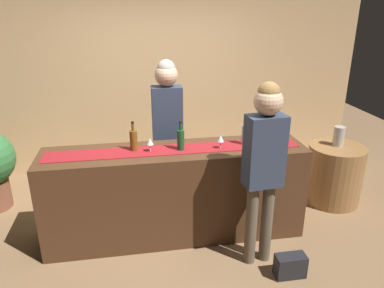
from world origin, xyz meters
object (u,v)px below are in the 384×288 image
object	(u,v)px
vase_on_side_table	(339,136)
wine_bottle_green	(181,139)
wine_glass_mid_counter	(221,139)
wine_bottle_clear	(245,134)
wine_bottle_amber	(134,140)
round_side_table	(334,174)
handbag	(290,266)
wine_glass_far_end	(150,142)
wine_glass_near_customer	(278,138)
customer_sipping	(264,156)
bartender	(167,119)

from	to	relation	value
vase_on_side_table	wine_bottle_green	bearing A→B (deg)	-167.69
wine_glass_mid_counter	wine_bottle_clear	bearing A→B (deg)	14.84
wine_bottle_amber	vase_on_side_table	world-z (taller)	wine_bottle_amber
wine_bottle_clear	round_side_table	world-z (taller)	wine_bottle_clear
wine_bottle_green	handbag	world-z (taller)	wine_bottle_green
wine_glass_mid_counter	vase_on_side_table	xyz separation A→B (m)	(1.60, 0.47, -0.24)
wine_glass_far_end	wine_bottle_clear	bearing A→B (deg)	2.17
vase_on_side_table	wine_glass_near_customer	bearing A→B (deg)	-152.34
wine_bottle_clear	vase_on_side_table	world-z (taller)	wine_bottle_clear
customer_sipping	round_side_table	size ratio (longest dim) A/B	2.39
wine_glass_far_end	customer_sipping	size ratio (longest dim) A/B	0.08
wine_bottle_green	vase_on_side_table	distance (m)	2.06
wine_bottle_clear	round_side_table	distance (m)	1.55
customer_sipping	vase_on_side_table	distance (m)	1.69
wine_bottle_green	wine_bottle_amber	distance (m)	0.47
wine_bottle_amber	vase_on_side_table	xyz separation A→B (m)	(2.46, 0.37, -0.24)
wine_bottle_green	wine_glass_far_end	distance (m)	0.31
wine_glass_near_customer	vase_on_side_table	xyz separation A→B (m)	(1.02, 0.53, -0.24)
wine_bottle_green	round_side_table	world-z (taller)	wine_bottle_green
wine_bottle_amber	bartender	xyz separation A→B (m)	(0.39, 0.53, 0.03)
vase_on_side_table	wine_glass_far_end	bearing A→B (deg)	-169.31
handbag	bartender	bearing A→B (deg)	123.79
wine_bottle_amber	wine_bottle_clear	world-z (taller)	same
bartender	handbag	distance (m)	2.00
customer_sipping	wine_bottle_clear	bearing A→B (deg)	83.13
vase_on_side_table	handbag	distance (m)	1.85
vase_on_side_table	bartender	bearing A→B (deg)	175.58
bartender	customer_sipping	world-z (taller)	bartender
wine_bottle_clear	wine_glass_near_customer	xyz separation A→B (m)	(0.30, -0.14, -0.01)
wine_bottle_clear	handbag	xyz separation A→B (m)	(0.21, -0.87, -0.99)
wine_glass_mid_counter	round_side_table	bearing A→B (deg)	15.24
wine_bottle_clear	handbag	size ratio (longest dim) A/B	1.08
wine_glass_far_end	bartender	distance (m)	0.64
wine_bottle_amber	customer_sipping	world-z (taller)	customer_sipping
wine_bottle_clear	wine_glass_far_end	bearing A→B (deg)	-177.83
vase_on_side_table	handbag	bearing A→B (deg)	-131.23
wine_bottle_amber	bartender	distance (m)	0.66
customer_sipping	vase_on_side_table	xyz separation A→B (m)	(1.34, 1.00, -0.25)
wine_glass_mid_counter	round_side_table	world-z (taller)	wine_glass_mid_counter
wine_glass_mid_counter	handbag	distance (m)	1.36
wine_bottle_clear	wine_glass_mid_counter	world-z (taller)	wine_bottle_clear
wine_glass_mid_counter	wine_glass_near_customer	bearing A→B (deg)	-6.14
customer_sipping	wine_glass_far_end	bearing A→B (deg)	144.34
wine_glass_mid_counter	wine_glass_far_end	bearing A→B (deg)	177.04
customer_sipping	wine_bottle_amber	bearing A→B (deg)	145.40
wine_bottle_clear	handbag	bearing A→B (deg)	-76.36
wine_glass_near_customer	handbag	size ratio (longest dim) A/B	0.51
wine_glass_mid_counter	wine_bottle_amber	bearing A→B (deg)	173.35
wine_bottle_green	round_side_table	xyz separation A→B (m)	(1.99, 0.40, -0.73)
wine_bottle_clear	round_side_table	size ratio (longest dim) A/B	0.41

